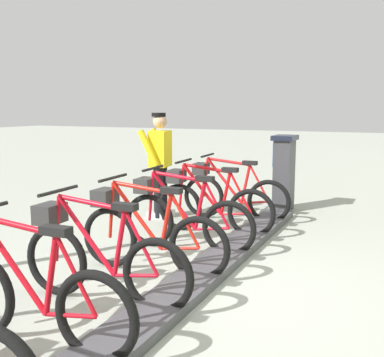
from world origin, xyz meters
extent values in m
plane|color=#9FA599|center=(0.00, 0.00, 0.00)|extent=(60.00, 60.00, 0.00)
cube|color=#47474C|center=(0.00, 0.00, 0.05)|extent=(0.44, 6.82, 0.10)
cube|color=#38383D|center=(0.05, -3.84, 0.60)|extent=(0.28, 0.44, 1.20)
cube|color=#194C8C|center=(0.20, -3.84, 0.95)|extent=(0.03, 0.30, 0.40)
cube|color=black|center=(0.05, -3.84, 1.24)|extent=(0.36, 0.52, 0.08)
torus|color=black|center=(0.03, -2.84, 0.33)|extent=(0.67, 0.10, 0.67)
torus|color=black|center=(1.07, -2.79, 0.33)|extent=(0.67, 0.10, 0.67)
cylinder|color=red|center=(0.73, -2.80, 0.61)|extent=(0.60, 0.07, 0.70)
cylinder|color=red|center=(0.39, -2.82, 0.58)|extent=(0.17, 0.05, 0.61)
cylinder|color=red|center=(0.67, -2.80, 0.92)|extent=(0.69, 0.08, 0.11)
cylinder|color=red|center=(0.24, -2.83, 0.31)|extent=(0.43, 0.05, 0.09)
cylinder|color=red|center=(0.18, -2.83, 0.61)|extent=(0.33, 0.05, 0.56)
cylinder|color=red|center=(1.04, -2.79, 0.64)|extent=(0.10, 0.04, 0.62)
cube|color=black|center=(0.33, -2.82, 0.91)|extent=(0.22, 0.11, 0.06)
cylinder|color=black|center=(1.01, -2.79, 1.00)|extent=(0.06, 0.54, 0.03)
cube|color=#2D2D2D|center=(1.12, -2.78, 0.78)|extent=(0.21, 0.29, 0.18)
torus|color=black|center=(0.03, -1.98, 0.33)|extent=(0.67, 0.10, 0.67)
torus|color=black|center=(1.07, -1.92, 0.33)|extent=(0.67, 0.10, 0.67)
cylinder|color=red|center=(0.73, -1.94, 0.61)|extent=(0.60, 0.07, 0.70)
cylinder|color=red|center=(0.39, -1.96, 0.58)|extent=(0.17, 0.05, 0.61)
cylinder|color=red|center=(0.67, -1.94, 0.92)|extent=(0.69, 0.08, 0.11)
cylinder|color=red|center=(0.24, -1.97, 0.31)|extent=(0.43, 0.05, 0.09)
cylinder|color=red|center=(0.18, -1.97, 0.61)|extent=(0.33, 0.05, 0.56)
cylinder|color=red|center=(1.04, -1.93, 0.64)|extent=(0.10, 0.04, 0.62)
cube|color=black|center=(0.33, -1.96, 0.91)|extent=(0.22, 0.11, 0.06)
cylinder|color=black|center=(1.01, -1.93, 1.00)|extent=(0.06, 0.54, 0.03)
cube|color=#2D2D2D|center=(1.12, -1.92, 0.78)|extent=(0.21, 0.29, 0.18)
torus|color=black|center=(0.03, -1.12, 0.33)|extent=(0.67, 0.10, 0.67)
torus|color=black|center=(1.07, -1.06, 0.33)|extent=(0.67, 0.10, 0.67)
cylinder|color=red|center=(0.73, -1.08, 0.61)|extent=(0.60, 0.07, 0.70)
cylinder|color=red|center=(0.39, -1.10, 0.58)|extent=(0.17, 0.05, 0.61)
cylinder|color=red|center=(0.67, -1.08, 0.92)|extent=(0.69, 0.08, 0.11)
cylinder|color=red|center=(0.24, -1.11, 0.31)|extent=(0.43, 0.05, 0.09)
cylinder|color=red|center=(0.18, -1.11, 0.61)|extent=(0.33, 0.05, 0.56)
cylinder|color=red|center=(1.04, -1.07, 0.64)|extent=(0.10, 0.04, 0.62)
cube|color=black|center=(0.33, -1.10, 0.91)|extent=(0.22, 0.11, 0.06)
cylinder|color=black|center=(1.01, -1.07, 1.00)|extent=(0.06, 0.54, 0.03)
cube|color=#2D2D2D|center=(1.12, -1.06, 0.78)|extent=(0.21, 0.29, 0.18)
torus|color=black|center=(0.03, -0.26, 0.33)|extent=(0.67, 0.10, 0.67)
torus|color=black|center=(1.07, -0.20, 0.33)|extent=(0.67, 0.10, 0.67)
cylinder|color=red|center=(0.73, -0.22, 0.61)|extent=(0.60, 0.07, 0.70)
cylinder|color=red|center=(0.39, -0.24, 0.58)|extent=(0.17, 0.05, 0.61)
cylinder|color=red|center=(0.67, -0.22, 0.92)|extent=(0.69, 0.08, 0.11)
cylinder|color=red|center=(0.24, -0.25, 0.31)|extent=(0.43, 0.05, 0.09)
cylinder|color=red|center=(0.18, -0.25, 0.61)|extent=(0.33, 0.05, 0.56)
cylinder|color=red|center=(1.04, -0.21, 0.64)|extent=(0.10, 0.04, 0.62)
cube|color=black|center=(0.33, -0.24, 0.91)|extent=(0.22, 0.11, 0.06)
cylinder|color=black|center=(1.01, -0.21, 1.00)|extent=(0.06, 0.54, 0.03)
cube|color=#2D2D2D|center=(1.12, -0.20, 0.78)|extent=(0.21, 0.29, 0.18)
torus|color=black|center=(0.03, 0.60, 0.33)|extent=(0.67, 0.10, 0.67)
torus|color=black|center=(1.07, 0.66, 0.33)|extent=(0.67, 0.10, 0.67)
cylinder|color=red|center=(0.73, 0.64, 0.61)|extent=(0.60, 0.07, 0.70)
cylinder|color=red|center=(0.39, 0.62, 0.58)|extent=(0.17, 0.05, 0.61)
cylinder|color=red|center=(0.67, 0.64, 0.92)|extent=(0.69, 0.08, 0.11)
cylinder|color=red|center=(0.24, 0.61, 0.31)|extent=(0.43, 0.05, 0.09)
cylinder|color=red|center=(0.18, 0.61, 0.61)|extent=(0.33, 0.05, 0.56)
cylinder|color=red|center=(1.04, 0.65, 0.64)|extent=(0.10, 0.04, 0.62)
cube|color=black|center=(0.33, 0.62, 0.91)|extent=(0.22, 0.11, 0.06)
cylinder|color=black|center=(1.01, 0.65, 1.00)|extent=(0.06, 0.54, 0.03)
cube|color=#2D2D2D|center=(1.12, 0.66, 0.78)|extent=(0.21, 0.29, 0.18)
torus|color=black|center=(0.03, 1.46, 0.33)|extent=(0.67, 0.10, 0.67)
cylinder|color=red|center=(0.73, 1.50, 0.61)|extent=(0.60, 0.07, 0.70)
cylinder|color=red|center=(0.39, 1.48, 0.58)|extent=(0.17, 0.05, 0.61)
cylinder|color=red|center=(0.67, 1.50, 0.92)|extent=(0.69, 0.08, 0.11)
cylinder|color=red|center=(0.24, 1.48, 0.31)|extent=(0.43, 0.05, 0.09)
cylinder|color=red|center=(0.18, 1.47, 0.61)|extent=(0.33, 0.05, 0.56)
cube|color=black|center=(0.33, 1.48, 0.91)|extent=(0.22, 0.11, 0.06)
cube|color=white|center=(1.74, -2.38, 0.05)|extent=(0.27, 0.15, 0.10)
cube|color=white|center=(1.66, -2.62, 0.05)|extent=(0.27, 0.15, 0.10)
cylinder|color=black|center=(1.68, -2.40, 0.43)|extent=(0.15, 0.15, 0.82)
cylinder|color=black|center=(1.72, -2.60, 0.43)|extent=(0.15, 0.15, 0.82)
cube|color=yellow|center=(1.70, -2.50, 1.10)|extent=(0.32, 0.44, 0.56)
cylinder|color=yellow|center=(1.76, -2.23, 1.13)|extent=(0.35, 0.15, 0.57)
cylinder|color=yellow|center=(1.84, -2.74, 1.13)|extent=(0.35, 0.15, 0.57)
sphere|color=tan|center=(1.70, -2.50, 1.53)|extent=(0.22, 0.22, 0.22)
cylinder|color=black|center=(1.72, -2.50, 1.63)|extent=(0.22, 0.22, 0.06)
camera|label=1|loc=(-1.83, 3.90, 1.75)|focal=43.56mm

